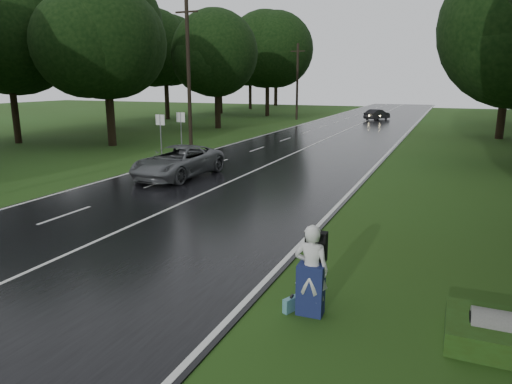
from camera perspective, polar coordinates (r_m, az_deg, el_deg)
ground at (r=14.85m, az=-19.57°, el=-6.12°), size 160.00×160.00×0.00m
road at (r=32.06m, az=5.12°, el=4.93°), size 12.00×140.00×0.04m
lane_center at (r=32.06m, az=5.12°, el=4.98°), size 0.12×140.00×0.01m
grey_car at (r=23.71m, az=-9.55°, el=3.70°), size 2.80×5.69×1.55m
far_car at (r=60.08m, az=14.64°, el=9.20°), size 2.85×4.08×1.27m
hitchhiker at (r=9.83m, az=6.82°, el=-9.85°), size 0.73×0.66×1.97m
suitcase at (r=10.21m, az=4.38°, el=-13.55°), size 0.29×0.45×0.31m
culvert at (r=10.18m, az=28.50°, el=-16.37°), size 1.35×0.67×0.67m
utility_pole_mid at (r=35.67m, az=-7.99°, el=5.70°), size 1.80×0.28×10.58m
utility_pole_far at (r=59.08m, az=4.99°, el=8.85°), size 1.80×0.28×9.15m
road_sign_a at (r=30.16m, az=-11.48°, el=4.13°), size 0.65×0.10×2.72m
road_sign_b at (r=32.14m, az=-9.08°, el=4.80°), size 0.65×0.10×2.71m
tree_left_d at (r=36.84m, az=-17.19°, el=5.47°), size 8.48×8.48×13.25m
tree_left_e at (r=48.40m, az=-4.68°, el=7.83°), size 8.06×8.06×12.60m
tree_left_f at (r=64.89m, az=1.38°, el=9.32°), size 9.65×9.65×15.08m
tree_right_e at (r=44.44m, az=27.65°, el=5.82°), size 9.13×9.13×14.26m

